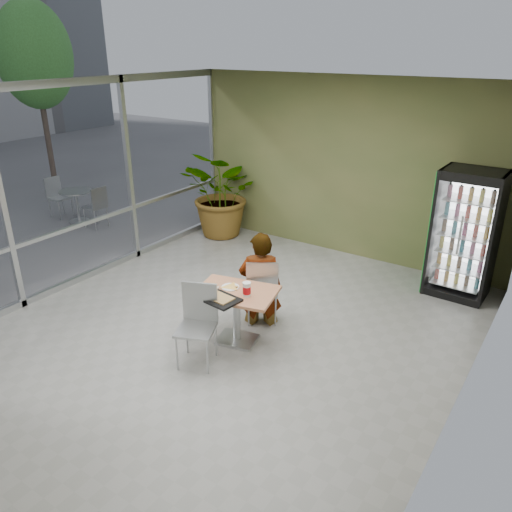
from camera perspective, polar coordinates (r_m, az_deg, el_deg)
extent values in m
plane|color=gray|center=(7.00, -3.29, -8.54)|extent=(7.00, 7.00, 0.00)
cube|color=#C27753|center=(6.42, -2.27, -4.17)|extent=(1.15, 0.93, 0.04)
cylinder|color=#A6A8AA|center=(6.60, -2.22, -7.06)|extent=(0.10, 0.10, 0.71)
cube|color=#A6A8AA|center=(6.77, -2.18, -9.50)|extent=(0.59, 0.51, 0.04)
cube|color=#A6A8AA|center=(7.04, 0.72, -3.94)|extent=(0.60, 0.60, 0.03)
cube|color=#A6A8AA|center=(6.74, 0.72, -2.79)|extent=(0.38, 0.26, 0.52)
cylinder|color=#A6A8AA|center=(7.32, 2.18, -4.91)|extent=(0.02, 0.02, 0.47)
cylinder|color=#A6A8AA|center=(7.32, -0.75, -4.89)|extent=(0.02, 0.02, 0.47)
cylinder|color=#A6A8AA|center=(6.99, 2.24, -6.35)|extent=(0.02, 0.02, 0.47)
cylinder|color=#A6A8AA|center=(6.99, -0.84, -6.33)|extent=(0.02, 0.02, 0.47)
cube|color=#A6A8AA|center=(6.15, -6.89, -8.35)|extent=(0.58, 0.58, 0.03)
cube|color=#A6A8AA|center=(6.19, -6.41, -5.26)|extent=(0.42, 0.20, 0.53)
cylinder|color=#A6A8AA|center=(6.18, -9.05, -10.93)|extent=(0.03, 0.03, 0.48)
cylinder|color=#A6A8AA|center=(6.08, -5.58, -11.41)|extent=(0.03, 0.03, 0.48)
cylinder|color=#A6A8AA|center=(6.48, -7.90, -9.09)|extent=(0.03, 0.03, 0.48)
cylinder|color=#A6A8AA|center=(6.38, -4.60, -9.51)|extent=(0.03, 0.03, 0.48)
imported|color=black|center=(6.98, 0.49, -3.67)|extent=(0.72, 0.66, 1.65)
cylinder|color=white|center=(6.50, -2.95, -3.57)|extent=(0.23, 0.23, 0.01)
cylinder|color=white|center=(6.25, -1.07, -3.86)|extent=(0.10, 0.10, 0.18)
cylinder|color=#B50B12|center=(6.25, -1.07, -3.90)|extent=(0.10, 0.10, 0.10)
cylinder|color=white|center=(6.20, -1.07, -3.10)|extent=(0.11, 0.11, 0.01)
cube|color=white|center=(6.45, -5.08, -3.81)|extent=(0.21, 0.21, 0.02)
cube|color=black|center=(6.19, -4.17, -4.95)|extent=(0.52, 0.40, 0.03)
cube|color=black|center=(8.22, 22.76, 2.29)|extent=(0.91, 0.72, 1.99)
cube|color=green|center=(8.31, 19.75, 2.96)|extent=(0.03, 0.68, 1.95)
cube|color=white|center=(7.90, 22.24, 1.71)|extent=(0.72, 0.03, 1.59)
imported|color=#336127|center=(10.09, -3.68, 7.09)|extent=(1.83, 1.66, 1.77)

